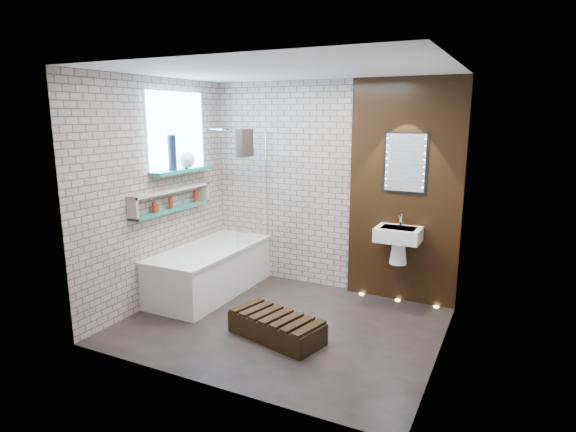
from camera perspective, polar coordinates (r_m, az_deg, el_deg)
The scene contains 15 objects.
ground at distance 5.17m, azimuth -0.75°, elevation -12.88°, with size 3.20×3.20×0.00m, color black.
room_shell at distance 4.77m, azimuth -0.80°, elevation 1.42°, with size 3.24×3.20×2.60m.
walnut_panel at distance 5.64m, azimuth 13.84°, elevation 2.74°, with size 1.30×0.06×2.60m, color black.
clerestory_window at distance 5.85m, azimuth -13.19°, elevation 9.02°, with size 0.18×1.00×0.94m.
display_niche at distance 5.75m, azimuth -13.81°, elevation 1.90°, with size 0.14×1.30×0.26m.
bathtub at distance 6.02m, azimuth -9.29°, elevation -6.38°, with size 0.79×1.74×0.70m.
bath_screen at distance 5.96m, azimuth -4.37°, elevation 3.34°, with size 0.01×0.78×1.40m, color white.
towel at distance 5.76m, azimuth -5.25°, elevation 8.74°, with size 0.10×0.25×0.33m, color black.
shower_head at distance 6.17m, azimuth -7.68°, elevation 10.29°, with size 0.18×0.18×0.02m, color silver.
washbasin at distance 5.56m, azimuth 13.13°, elevation -2.76°, with size 0.50×0.36×0.58m.
led_mirror at distance 5.56m, azimuth 13.94°, elevation 6.24°, with size 0.50×0.02×0.70m.
walnut_step at distance 4.85m, azimuth -1.40°, elevation -13.28°, with size 0.96×0.43×0.21m, color black.
niche_bottles at distance 5.80m, azimuth -13.41°, elevation 1.67°, with size 0.06×0.82×0.15m.
sill_vases at distance 5.82m, azimuth -12.62°, elevation 6.88°, with size 0.21×0.40×0.41m.
floor_uplights at distance 5.92m, azimuth 13.05°, elevation -9.83°, with size 0.96×0.06×0.01m.
Camera 1 is at (2.13, -4.17, 2.19)m, focal length 29.55 mm.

